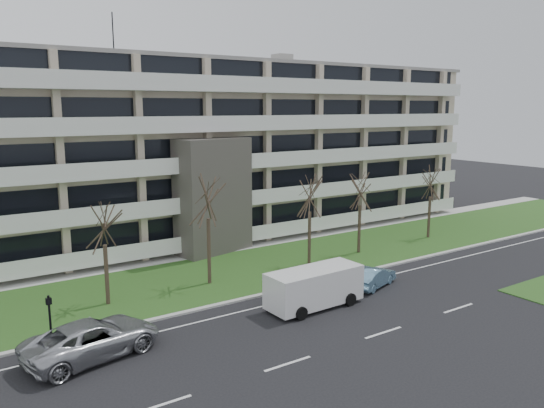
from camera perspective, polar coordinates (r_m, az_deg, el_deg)
ground at (r=28.40m, az=11.90°, el=-13.39°), size 160.00×160.00×0.00m
grass_verge at (r=37.97m, az=-2.34°, el=-6.96°), size 90.00×10.00×0.06m
curb at (r=34.01m, az=2.12°, el=-9.00°), size 90.00×0.35×0.12m
sidewalk at (r=42.57m, az=-6.22°, el=-5.08°), size 90.00×2.00×0.08m
lane_edge_line at (r=32.89m, az=3.68°, el=-9.80°), size 90.00×0.12×0.01m
apartment_building at (r=47.35m, az=-10.27°, el=5.69°), size 60.50×15.10×18.75m
silver_pickup at (r=26.40m, az=-18.72°, el=-13.57°), size 6.68×4.09×1.73m
blue_sedan at (r=34.80m, az=10.85°, el=-7.72°), size 4.13×2.52×1.29m
white_van at (r=30.81m, az=4.70°, el=-8.58°), size 5.86×2.53×2.25m
pedestrian_signal at (r=27.21m, az=-22.79°, el=-11.05°), size 0.27×0.21×2.78m
tree_2 at (r=31.50m, az=-17.67°, el=-1.77°), size 3.21×3.21×6.41m
tree_3 at (r=33.70m, az=-6.93°, el=1.24°), size 3.88×3.88×7.76m
tree_4 at (r=37.96m, az=4.11°, el=1.41°), size 3.50×3.50×7.00m
tree_5 at (r=41.50m, az=9.50°, el=1.85°), size 3.41×3.41×6.81m
tree_6 at (r=47.87m, az=16.74°, el=2.43°), size 3.28×3.28×6.56m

